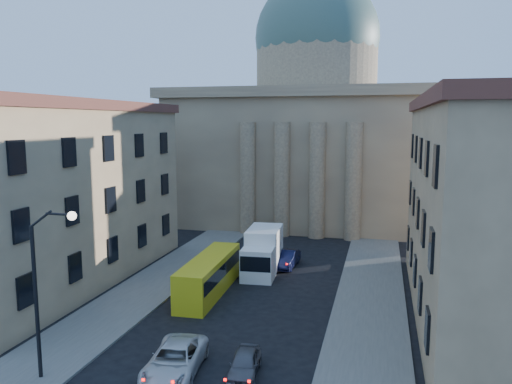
# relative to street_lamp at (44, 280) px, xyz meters

# --- Properties ---
(sidewalk_left) EXTENTS (5.00, 60.00, 0.15)m
(sidewalk_left) POSITION_rel_street_lamp_xyz_m (-1.53, 10.00, -5.21)
(sidewalk_left) COLOR #5C5954
(sidewalk_left) RESTS_ON ground
(sidewalk_right) EXTENTS (5.00, 60.00, 0.15)m
(sidewalk_right) POSITION_rel_street_lamp_xyz_m (15.47, 10.00, -5.21)
(sidewalk_right) COLOR #5C5954
(sidewalk_right) RESTS_ON ground
(church) EXTENTS (68.02, 28.76, 36.60)m
(church) POSITION_rel_street_lamp_xyz_m (6.97, 47.47, 6.59)
(church) COLOR #776049
(church) RESTS_ON ground
(building_left) EXTENTS (11.60, 26.60, 14.70)m
(building_left) POSITION_rel_street_lamp_xyz_m (-10.03, 14.00, 2.14)
(building_left) COLOR tan
(building_left) RESTS_ON ground
(building_right) EXTENTS (11.60, 26.60, 14.70)m
(building_right) POSITION_rel_street_lamp_xyz_m (23.97, 14.00, 2.14)
(building_right) COLOR tan
(building_right) RESTS_ON ground
(street_lamp) EXTENTS (2.62, 0.44, 8.83)m
(street_lamp) POSITION_rel_street_lamp_xyz_m (0.00, 0.00, 0.00)
(street_lamp) COLOR black
(street_lamp) RESTS_ON ground
(car_left_mid) EXTENTS (3.20, 5.82, 1.54)m
(car_left_mid) POSITION_rel_street_lamp_xyz_m (5.90, 2.18, -4.51)
(car_left_mid) COLOR silver
(car_left_mid) RESTS_ON ground
(car_right_far) EXTENTS (1.89, 3.84, 1.26)m
(car_right_far) POSITION_rel_street_lamp_xyz_m (9.43, 2.97, -4.66)
(car_right_far) COLOR #515055
(car_right_far) RESTS_ON ground
(car_right_distant) EXTENTS (1.87, 4.63, 1.50)m
(car_right_distant) POSITION_rel_street_lamp_xyz_m (7.92, 22.62, -4.54)
(car_right_distant) COLOR black
(car_right_distant) RESTS_ON ground
(city_bus) EXTENTS (2.59, 9.98, 2.79)m
(city_bus) POSITION_rel_street_lamp_xyz_m (3.47, 14.35, -3.78)
(city_bus) COLOR yellow
(city_bus) RESTS_ON ground
(box_truck) EXTENTS (3.10, 6.96, 3.74)m
(box_truck) POSITION_rel_street_lamp_xyz_m (6.16, 20.54, -3.52)
(box_truck) COLOR white
(box_truck) RESTS_ON ground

